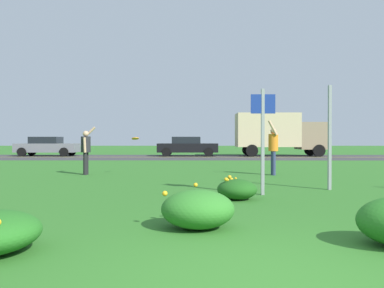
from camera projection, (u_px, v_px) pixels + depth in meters
ground_plane at (213, 172)px, 15.79m from camera, size 120.00×120.00×0.00m
highway_strip at (205, 157)px, 28.12m from camera, size 120.00×8.47×0.01m
highway_center_stripe at (205, 157)px, 28.12m from camera, size 120.00×0.16×0.00m
daylily_clump_front_right at (198, 209)px, 5.74m from camera, size 1.06×0.98×0.62m
daylily_clump_mid_right at (237, 189)px, 8.51m from camera, size 0.85×0.88×0.49m
sign_post_near_path at (263, 130)px, 9.19m from camera, size 0.56×0.10×2.44m
sign_post_by_roadside at (330, 137)px, 10.13m from camera, size 0.07×0.10×2.65m
person_thrower_dark_shirt at (86, 148)px, 14.39m from camera, size 0.48×0.49×1.74m
person_catcher_orange_shirt at (273, 147)px, 14.22m from camera, size 0.40×0.49×1.95m
frisbee_orange at (135, 139)px, 14.50m from camera, size 0.28×0.26×0.12m
car_gray_leftmost at (47, 146)px, 30.11m from camera, size 4.50×2.00×1.45m
car_black_center_left at (187, 146)px, 30.03m from camera, size 4.50×2.00×1.45m
box_truck_tan at (279, 132)px, 29.96m from camera, size 6.70×2.46×3.20m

